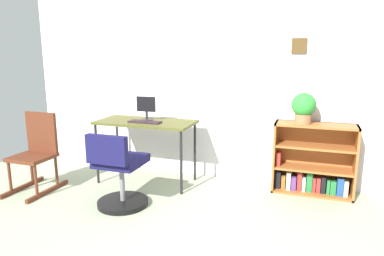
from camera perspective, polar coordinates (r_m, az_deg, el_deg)
name	(u,v)px	position (r m, az deg, el deg)	size (l,w,h in m)	color
wall_back	(221,84)	(4.31, 4.73, 7.22)	(5.20, 0.12, 2.35)	silver
desk	(146,126)	(4.18, -7.55, 0.33)	(1.15, 0.55, 0.75)	#4D4D20
monitor	(146,108)	(4.19, -7.47, 3.31)	(0.24, 0.14, 0.28)	#262628
keyboard	(145,122)	(4.07, -7.69, 0.99)	(0.38, 0.13, 0.02)	black
office_chair	(119,174)	(3.61, -11.81, -7.42)	(0.52, 0.54, 0.79)	black
rocking_chair	(37,151)	(4.35, -23.99, -3.51)	(0.42, 0.64, 0.88)	#582918
bookshelf_low	(313,163)	(4.14, 19.04, -5.38)	(0.86, 0.30, 0.79)	#A05D2B
potted_plant_on_shelf	(304,107)	(3.95, 17.71, 3.30)	(0.26, 0.26, 0.33)	#9E6642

